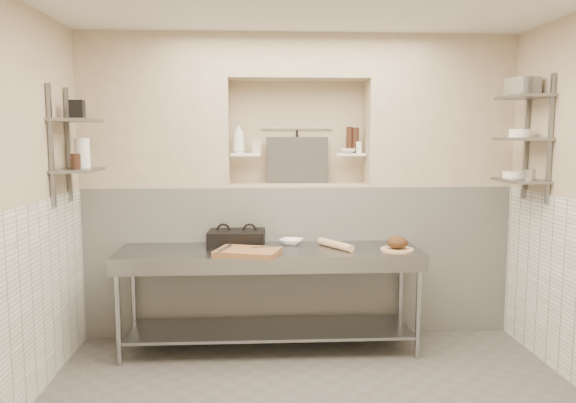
{
  "coord_description": "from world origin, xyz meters",
  "views": [
    {
      "loc": [
        -0.4,
        -3.58,
        1.88
      ],
      "look_at": [
        -0.14,
        0.9,
        1.35
      ],
      "focal_mm": 35.0,
      "sensor_mm": 36.0,
      "label": 1
    }
  ],
  "objects": [
    {
      "name": "wall_back",
      "position": [
        0.0,
        2.0,
        1.4
      ],
      "size": [
        4.0,
        0.1,
        2.8
      ],
      "primitive_type": "cube",
      "color": "#C1AB8A",
      "rests_on": "ground"
    },
    {
      "name": "wall_front",
      "position": [
        0.0,
        -2.0,
        1.4
      ],
      "size": [
        4.0,
        0.1,
        2.8
      ],
      "primitive_type": "cube",
      "color": "#C1AB8A",
      "rests_on": "ground"
    },
    {
      "name": "backwall_lower",
      "position": [
        0.0,
        1.75,
        0.7
      ],
      "size": [
        4.0,
        0.4,
        1.4
      ],
      "primitive_type": "cube",
      "color": "white",
      "rests_on": "floor"
    },
    {
      "name": "alcove_sill",
      "position": [
        0.0,
        1.75,
        1.41
      ],
      "size": [
        1.3,
        0.4,
        0.02
      ],
      "primitive_type": "cube",
      "color": "#C1AB8A",
      "rests_on": "backwall_lower"
    },
    {
      "name": "backwall_pillar_left",
      "position": [
        -1.33,
        1.75,
        2.1
      ],
      "size": [
        1.35,
        0.4,
        1.4
      ],
      "primitive_type": "cube",
      "color": "#C1AB8A",
      "rests_on": "backwall_lower"
    },
    {
      "name": "backwall_pillar_right",
      "position": [
        1.33,
        1.75,
        2.1
      ],
      "size": [
        1.35,
        0.4,
        1.4
      ],
      "primitive_type": "cube",
      "color": "#C1AB8A",
      "rests_on": "backwall_lower"
    },
    {
      "name": "backwall_header",
      "position": [
        0.0,
        1.75,
        2.6
      ],
      "size": [
        1.3,
        0.4,
        0.4
      ],
      "primitive_type": "cube",
      "color": "#C1AB8A",
      "rests_on": "backwall_lower"
    },
    {
      "name": "wainscot_left",
      "position": [
        -1.99,
        0.0,
        0.7
      ],
      "size": [
        0.02,
        3.9,
        1.4
      ],
      "primitive_type": "cube",
      "color": "white",
      "rests_on": "floor"
    },
    {
      "name": "alcove_shelf_left",
      "position": [
        -0.5,
        1.75,
        1.7
      ],
      "size": [
        0.28,
        0.16,
        0.02
      ],
      "primitive_type": "cube",
      "color": "white",
      "rests_on": "backwall_lower"
    },
    {
      "name": "alcove_shelf_right",
      "position": [
        0.5,
        1.75,
        1.7
      ],
      "size": [
        0.28,
        0.16,
        0.02
      ],
      "primitive_type": "cube",
      "color": "white",
      "rests_on": "backwall_lower"
    },
    {
      "name": "utensil_rail",
      "position": [
        0.0,
        1.92,
        1.95
      ],
      "size": [
        0.7,
        0.02,
        0.02
      ],
      "primitive_type": "cylinder",
      "rotation": [
        0.0,
        1.57,
        0.0
      ],
      "color": "gray",
      "rests_on": "wall_back"
    },
    {
      "name": "hanging_steel",
      "position": [
        0.0,
        1.9,
        1.78
      ],
      "size": [
        0.02,
        0.02,
        0.3
      ],
      "primitive_type": "cylinder",
      "color": "black",
      "rests_on": "utensil_rail"
    },
    {
      "name": "splash_panel",
      "position": [
        0.0,
        1.85,
        1.64
      ],
      "size": [
        0.6,
        0.08,
        0.45
      ],
      "primitive_type": "cube",
      "rotation": [
        -0.14,
        0.0,
        0.0
      ],
      "color": "#383330",
      "rests_on": "alcove_sill"
    },
    {
      "name": "shelf_rail_left_a",
      "position": [
        -1.98,
        1.25,
        1.8
      ],
      "size": [
        0.03,
        0.03,
        0.95
      ],
      "primitive_type": "cube",
      "color": "slate",
      "rests_on": "wall_left"
    },
    {
      "name": "shelf_rail_left_b",
      "position": [
        -1.98,
        0.85,
        1.8
      ],
      "size": [
        0.03,
        0.03,
        0.95
      ],
      "primitive_type": "cube",
      "color": "slate",
      "rests_on": "wall_left"
    },
    {
      "name": "wall_shelf_left_lower",
      "position": [
        -1.84,
        1.05,
        1.6
      ],
      "size": [
        0.3,
        0.5,
        0.02
      ],
      "primitive_type": "cube",
      "color": "slate",
      "rests_on": "wall_left"
    },
    {
      "name": "wall_shelf_left_upper",
      "position": [
        -1.84,
        1.05,
        2.0
      ],
      "size": [
        0.3,
        0.5,
        0.03
      ],
      "primitive_type": "cube",
      "color": "slate",
      "rests_on": "wall_left"
    },
    {
      "name": "shelf_rail_right_a",
      "position": [
        1.98,
        1.25,
        1.85
      ],
      "size": [
        0.03,
        0.03,
        1.05
      ],
      "primitive_type": "cube",
      "color": "slate",
      "rests_on": "wall_right"
    },
    {
      "name": "shelf_rail_right_b",
      "position": [
        1.98,
        0.85,
        1.85
      ],
      "size": [
        0.03,
        0.03,
        1.05
      ],
      "primitive_type": "cube",
      "color": "slate",
      "rests_on": "wall_right"
    },
    {
      "name": "wall_shelf_right_lower",
      "position": [
        1.84,
        1.05,
        1.5
      ],
      "size": [
        0.3,
        0.5,
        0.02
      ],
      "primitive_type": "cube",
      "color": "slate",
      "rests_on": "wall_right"
    },
    {
      "name": "wall_shelf_right_mid",
      "position": [
        1.84,
        1.05,
        1.85
      ],
      "size": [
        0.3,
        0.5,
        0.02
      ],
      "primitive_type": "cube",
      "color": "slate",
      "rests_on": "wall_right"
    },
    {
      "name": "wall_shelf_right_upper",
      "position": [
        1.84,
        1.05,
        2.2
      ],
      "size": [
        0.3,
        0.5,
        0.03
      ],
      "primitive_type": "cube",
      "color": "slate",
      "rests_on": "wall_right"
    },
    {
      "name": "prep_table",
      "position": [
        -0.29,
        1.18,
        0.64
      ],
      "size": [
        2.6,
        0.7,
        0.9
      ],
      "color": "gray",
      "rests_on": "floor"
    },
    {
      "name": "panini_press",
      "position": [
        -0.58,
        1.39,
        0.97
      ],
      "size": [
        0.51,
        0.39,
        0.14
      ],
      "rotation": [
        0.0,
        0.0,
        -0.05
      ],
      "color": "black",
      "rests_on": "prep_table"
    },
    {
      "name": "cutting_board",
      "position": [
        -0.47,
        0.98,
        0.92
      ],
      "size": [
        0.59,
        0.48,
        0.05
      ],
      "primitive_type": "cube",
      "rotation": [
        0.0,
        0.0,
        -0.29
      ],
      "color": "olive",
      "rests_on": "prep_table"
    },
    {
      "name": "knife_blade",
      "position": [
        -0.32,
        1.05,
        0.95
      ],
      "size": [
        0.25,
        0.06,
        0.01
      ],
      "primitive_type": "cube",
      "rotation": [
        0.0,
        0.0,
        0.12
      ],
      "color": "gray",
      "rests_on": "cutting_board"
    },
    {
      "name": "tongs",
      "position": [
        -0.67,
        0.97,
        0.96
      ],
      "size": [
        0.12,
        0.25,
        0.02
      ],
      "primitive_type": "cylinder",
      "rotation": [
        1.57,
        0.0,
        -0.38
      ],
      "color": "gray",
      "rests_on": "cutting_board"
    },
    {
      "name": "mixing_bowl",
      "position": [
        -0.09,
        1.4,
        0.93
      ],
      "size": [
        0.27,
        0.27,
        0.05
      ],
      "primitive_type": "imported",
      "rotation": [
        0.0,
        0.0,
        -0.42
      ],
      "color": "white",
      "rests_on": "prep_table"
    },
    {
      "name": "rolling_pin",
      "position": [
        0.29,
        1.2,
        0.93
      ],
      "size": [
        0.28,
        0.4,
        0.07
      ],
      "primitive_type": "cylinder",
      "rotation": [
        1.57,
        0.0,
        0.55
      ],
      "color": "tan",
      "rests_on": "prep_table"
    },
    {
      "name": "bread_board",
      "position": [
        0.8,
        1.08,
        0.91
      ],
      "size": [
        0.28,
        0.28,
        0.02
      ],
      "primitive_type": "cylinder",
      "color": "tan",
      "rests_on": "prep_table"
    },
    {
      "name": "bread_loaf",
      "position": [
        0.8,
        1.08,
        0.97
      ],
      "size": [
        0.18,
        0.18,
        0.11
      ],
      "primitive_type": "ellipsoid",
      "color": "#4C2D19",
      "rests_on": "bread_board"
    },
    {
      "name": "bottle_soap",
      "position": [
        -0.56,
        1.76,
        1.86
      ],
      "size": [
        0.14,
        0.15,
        0.29
      ],
      "primitive_type": "imported",
      "rotation": [
        0.0,
        0.0,
        0.36
      ],
      "color": "white",
      "rests_on": "alcove_shelf_left"
    },
    {
      "name": "jar_alcove",
      "position": [
        -0.4,
        1.8,
        1.78
      ],
      "size": [
        0.08,
        0.08,
        0.13
      ],
      "primitive_type": "cube",
      "color": "#C1AB8A",
      "rests_on": "alcove_shelf_left"
    },
    {
      "name": "bowl_alcove",
      "position": [
        0.47,
        1.71,
        1.74
      ],
      "size": [
        0.18,
        0.18,
        0.05
      ],
      "primitive_type": "imported",
      "rotation": [
        0.0,
        0.0,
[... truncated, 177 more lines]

